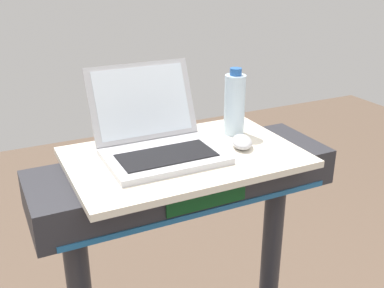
{
  "coord_description": "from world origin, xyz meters",
  "views": [
    {
      "loc": [
        -0.52,
        -0.41,
        1.73
      ],
      "look_at": [
        0.0,
        0.65,
        1.24
      ],
      "focal_mm": 43.02,
      "sensor_mm": 36.0,
      "label": 1
    }
  ],
  "objects": [
    {
      "name": "desk_board",
      "position": [
        0.0,
        0.7,
        1.18
      ],
      "size": [
        0.67,
        0.43,
        0.02
      ],
      "primitive_type": "cube",
      "color": "beige",
      "rests_on": "treadmill_base"
    },
    {
      "name": "laptop",
      "position": [
        -0.07,
        0.74,
        1.24
      ],
      "size": [
        0.33,
        0.33,
        0.24
      ],
      "rotation": [
        0.0,
        0.0,
        -0.01
      ],
      "color": "#B7B7BC",
      "rests_on": "desk_board"
    },
    {
      "name": "computer_mouse",
      "position": [
        0.18,
        0.67,
        1.21
      ],
      "size": [
        0.1,
        0.12,
        0.03
      ],
      "primitive_type": "ellipsoid",
      "rotation": [
        0.0,
        0.0,
        -0.42
      ],
      "color": "#B2B2B7",
      "rests_on": "desk_board"
    },
    {
      "name": "water_bottle",
      "position": [
        0.22,
        0.78,
        1.29
      ],
      "size": [
        0.07,
        0.07,
        0.21
      ],
      "color": "silver",
      "rests_on": "desk_board"
    }
  ]
}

